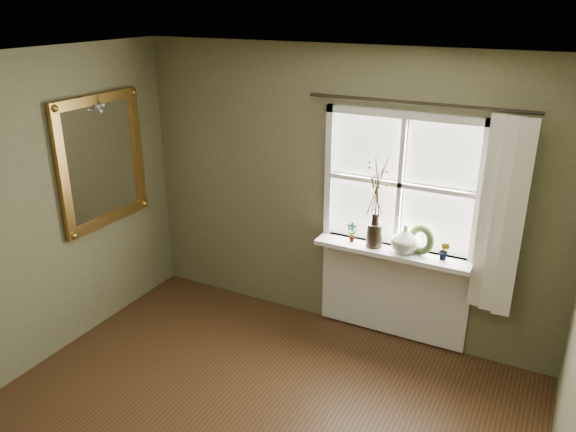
{
  "coord_description": "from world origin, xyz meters",
  "views": [
    {
      "loc": [
        1.78,
        -2.2,
        2.96
      ],
      "look_at": [
        -0.17,
        1.55,
        1.3
      ],
      "focal_mm": 35.0,
      "sensor_mm": 36.0,
      "label": 1
    }
  ],
  "objects_px": {
    "dark_jug": "(374,235)",
    "wreath": "(421,243)",
    "cream_vase": "(405,239)",
    "gilt_mirror": "(102,161)"
  },
  "relations": [
    {
      "from": "dark_jug",
      "to": "wreath",
      "type": "height_order",
      "value": "wreath"
    },
    {
      "from": "cream_vase",
      "to": "gilt_mirror",
      "type": "distance_m",
      "value": 2.78
    },
    {
      "from": "cream_vase",
      "to": "gilt_mirror",
      "type": "xyz_separation_m",
      "value": [
        -2.62,
        -0.75,
        0.53
      ]
    },
    {
      "from": "dark_jug",
      "to": "gilt_mirror",
      "type": "bearing_deg",
      "value": -162.36
    },
    {
      "from": "dark_jug",
      "to": "gilt_mirror",
      "type": "distance_m",
      "value": 2.53
    },
    {
      "from": "wreath",
      "to": "gilt_mirror",
      "type": "height_order",
      "value": "gilt_mirror"
    },
    {
      "from": "dark_jug",
      "to": "wreath",
      "type": "distance_m",
      "value": 0.4
    },
    {
      "from": "dark_jug",
      "to": "gilt_mirror",
      "type": "relative_size",
      "value": 0.17
    },
    {
      "from": "dark_jug",
      "to": "gilt_mirror",
      "type": "xyz_separation_m",
      "value": [
        -2.35,
        -0.75,
        0.55
      ]
    },
    {
      "from": "dark_jug",
      "to": "wreath",
      "type": "relative_size",
      "value": 0.82
    }
  ]
}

